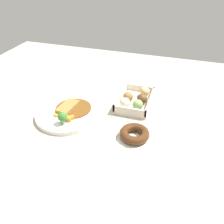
# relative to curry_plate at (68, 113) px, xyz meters

# --- Properties ---
(ground_plane) EXTENTS (1.60, 1.60, 0.00)m
(ground_plane) POSITION_rel_curry_plate_xyz_m (-0.01, -0.07, -0.01)
(ground_plane) COLOR #B2A893
(curry_plate) EXTENTS (0.26, 0.26, 0.07)m
(curry_plate) POSITION_rel_curry_plate_xyz_m (0.00, 0.00, 0.00)
(curry_plate) COLOR white
(curry_plate) RESTS_ON ground_plane
(donut_box) EXTENTS (0.21, 0.14, 0.06)m
(donut_box) POSITION_rel_curry_plate_xyz_m (0.17, -0.24, 0.01)
(donut_box) COLOR beige
(donut_box) RESTS_ON ground_plane
(chocolate_ring_donut) EXTENTS (0.13, 0.13, 0.03)m
(chocolate_ring_donut) POSITION_rel_curry_plate_xyz_m (-0.05, -0.29, 0.00)
(chocolate_ring_donut) COLOR white
(chocolate_ring_donut) RESTS_ON ground_plane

